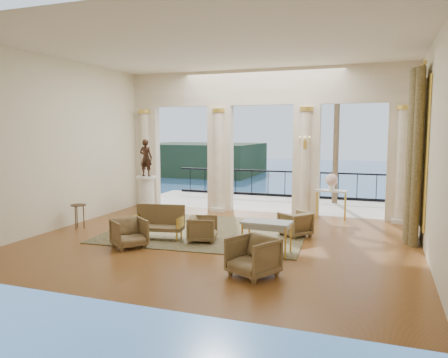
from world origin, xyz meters
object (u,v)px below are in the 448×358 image
at_px(armchair_d, 203,228).
at_px(game_table, 267,225).
at_px(armchair_b, 253,255).
at_px(pedestal, 147,196).
at_px(settee, 159,222).
at_px(side_table, 78,208).
at_px(console_table, 331,195).
at_px(armchair_c, 295,223).
at_px(statue, 146,158).
at_px(armchair_a, 129,232).

height_order(armchair_d, game_table, game_table).
bearing_deg(armchair_b, pedestal, 164.88).
distance_m(settee, side_table, 2.52).
bearing_deg(console_table, armchair_c, -99.15).
height_order(armchair_b, game_table, armchair_b).
xyz_separation_m(armchair_d, side_table, (-3.64, 0.13, 0.23)).
relative_size(armchair_c, statue, 0.59).
distance_m(game_table, console_table, 4.30).
relative_size(game_table, side_table, 1.61).
xyz_separation_m(armchair_b, console_table, (0.76, 5.66, 0.33)).
xyz_separation_m(armchair_d, statue, (-2.92, 2.46, 1.45)).
height_order(game_table, statue, statue).
height_order(armchair_b, side_table, armchair_b).
bearing_deg(armchair_c, console_table, -155.22).
bearing_deg(armchair_d, side_table, 74.50).
distance_m(armchair_a, console_table, 6.16).
height_order(armchair_c, pedestal, pedestal).
bearing_deg(armchair_c, side_table, -39.75).
height_order(console_table, side_table, console_table).
bearing_deg(game_table, console_table, 80.33).
bearing_deg(armchair_c, armchair_a, -16.55).
relative_size(armchair_a, armchair_c, 1.06).
bearing_deg(console_table, settee, -129.70).
height_order(armchair_c, console_table, console_table).
xyz_separation_m(armchair_d, pedestal, (-2.92, 2.46, 0.25)).
bearing_deg(armchair_a, armchair_d, -15.02).
relative_size(armchair_b, statue, 0.69).
height_order(armchair_b, armchair_c, armchair_b).
bearing_deg(armchair_b, console_table, 110.32).
bearing_deg(statue, armchair_c, 166.83).
bearing_deg(armchair_b, settee, 175.00).
relative_size(statue, console_table, 1.21).
distance_m(armchair_b, armchair_c, 3.23).
xyz_separation_m(armchair_c, armchair_d, (-1.96, -1.27, -0.01)).
bearing_deg(armchair_c, statue, -65.04).
bearing_deg(armchair_c, pedestal, -65.04).
height_order(settee, pedestal, pedestal).
xyz_separation_m(game_table, side_table, (-5.32, 0.62, -0.07)).
xyz_separation_m(pedestal, console_table, (5.48, 1.25, 0.14)).
bearing_deg(settee, armchair_a, -112.94).
bearing_deg(armchair_d, pedestal, 36.32).
relative_size(armchair_c, armchair_d, 1.02).
bearing_deg(armchair_b, armchair_a, -168.26).
distance_m(armchair_b, statue, 6.61).
distance_m(armchair_b, pedestal, 6.46).
height_order(pedestal, statue, statue).
relative_size(settee, side_table, 1.98).
relative_size(armchair_a, armchair_b, 0.91).
bearing_deg(side_table, game_table, -6.62).
height_order(armchair_c, game_table, game_table).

